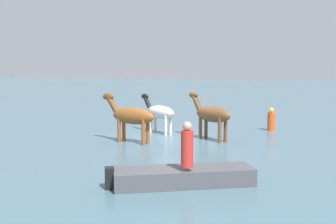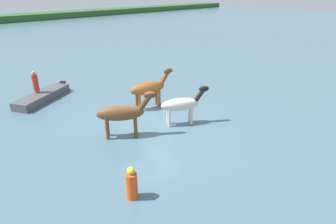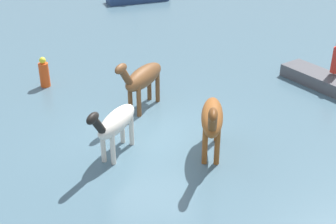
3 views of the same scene
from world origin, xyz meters
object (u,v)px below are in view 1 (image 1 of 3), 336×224
at_px(person_boatman_standing, 187,146).
at_px(buoy_channel_marker, 271,120).
at_px(horse_lead, 159,112).
at_px(horse_dark_mare, 211,114).
at_px(horse_pinto_flank, 131,116).
at_px(boat_launch_far, 182,179).

relative_size(person_boatman_standing, buoy_channel_marker, 1.04).
height_order(horse_lead, person_boatman_standing, horse_lead).
height_order(horse_dark_mare, person_boatman_standing, horse_dark_mare).
xyz_separation_m(horse_pinto_flank, buoy_channel_marker, (-5.14, -5.25, -0.60)).
bearing_deg(person_boatman_standing, buoy_channel_marker, -95.95).
distance_m(horse_pinto_flank, horse_lead, 2.65).
xyz_separation_m(person_boatman_standing, buoy_channel_marker, (-1.10, -10.55, -0.60)).
bearing_deg(buoy_channel_marker, horse_lead, 28.00).
xyz_separation_m(horse_lead, boat_launch_far, (-3.62, 7.73, -0.85)).
bearing_deg(horse_lead, person_boatman_standing, 144.53).
distance_m(person_boatman_standing, buoy_channel_marker, 10.62).
distance_m(horse_dark_mare, person_boatman_standing, 7.13).
height_order(horse_pinto_flank, boat_launch_far, horse_pinto_flank).
height_order(horse_dark_mare, horse_lead, horse_dark_mare).
bearing_deg(buoy_channel_marker, person_boatman_standing, 84.05).
height_order(horse_pinto_flank, buoy_channel_marker, horse_pinto_flank).
distance_m(horse_lead, boat_launch_far, 8.58).
relative_size(horse_pinto_flank, buoy_channel_marker, 2.30).
bearing_deg(boat_launch_far, horse_pinto_flank, 97.79).
bearing_deg(boat_launch_far, horse_lead, 85.80).
bearing_deg(horse_pinto_flank, horse_dark_mare, -138.21).
height_order(horse_dark_mare, buoy_channel_marker, horse_dark_mare).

